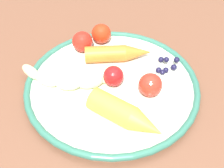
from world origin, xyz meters
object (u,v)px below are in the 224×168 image
Objects in this scene: dining_table at (130,106)px; plate at (112,85)px; blueberry_pile at (167,65)px; tomato_near at (101,34)px; tomato_mid at (113,76)px; banana at (69,79)px; tomato_extra at (82,42)px; carrot_orange at (119,53)px; carrot_yellow at (126,115)px; tomato_far at (150,85)px.

plate is at bearing 129.58° from dining_table.
blueberry_pile is 0.15m from tomato_near.
tomato_mid is (-0.03, 0.04, 0.12)m from dining_table.
banana is 0.10m from tomato_extra.
tomato_near is (0.06, 0.04, 0.00)m from carrot_orange.
carrot_yellow reaches higher than dining_table.
dining_table is 4.04× the size of plate.
blueberry_pile is at bearing -105.25° from carrot_orange.
carrot_orange is 3.17× the size of tomato_far.
banana is 1.54× the size of carrot_yellow.
blueberry_pile is at bearing -123.53° from tomato_near.
tomato_extra is (0.12, 0.13, -0.00)m from tomato_far.
tomato_far is at bearing -110.74° from tomato_mid.
tomato_near is (0.13, 0.02, 0.02)m from plate.
banana is at bearing 156.49° from tomato_near.
plate is 1.61× the size of banana.
tomato_near is 1.10× the size of tomato_mid.
carrot_orange is 3.18× the size of tomato_extra.
dining_table is 0.17m from tomato_extra.
tomato_mid is at bearing 171.33° from carrot_orange.
tomato_extra is at bearing 45.83° from tomato_far.
dining_table is 0.13m from blueberry_pile.
plate is 0.11m from blueberry_pile.
tomato_mid is (0.00, -0.08, 0.01)m from banana.
carrot_yellow reaches higher than plate.
tomato_extra is (-0.03, 0.04, 0.00)m from tomato_near.
carrot_orange is at bearing -53.01° from banana.
banana is (-0.00, 0.08, 0.02)m from plate.
tomato_near is (0.22, 0.04, 0.00)m from carrot_yellow.
tomato_extra reaches higher than carrot_yellow.
dining_table is 30.94× the size of tomato_extra.
carrot_yellow is 2.73× the size of blueberry_pile.
tomato_near is at bearing 56.47° from blueberry_pile.
dining_table is 0.17m from carrot_yellow.
carrot_yellow is 0.22m from tomato_near.
banana is 5.30× the size of tomato_mid.
banana reaches higher than dining_table.
dining_table is 10.03× the size of carrot_yellow.
tomato_extra reaches higher than dining_table.
blueberry_pile is 1.13× the size of tomato_far.
tomato_extra is at bearing 70.97° from blueberry_pile.
carrot_yellow is at bearing -168.38° from tomato_near.
dining_table is at bearing -49.59° from tomato_mid.
tomato_mid reaches higher than plate.
dining_table is at bearing -145.18° from carrot_orange.
dining_table is at bearing 27.43° from tomato_far.
banana is 4.76× the size of tomato_extra.
blueberry_pile is (0.01, -0.07, 0.11)m from dining_table.
carrot_orange is at bearing -113.59° from tomato_extra.
banana is (-0.03, 0.12, 0.11)m from dining_table.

